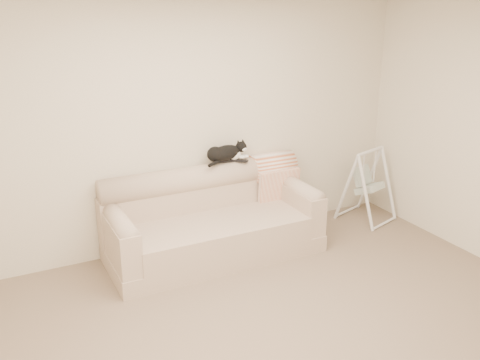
# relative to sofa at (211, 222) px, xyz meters

# --- Properties ---
(ground_plane) EXTENTS (5.00, 5.00, 0.00)m
(ground_plane) POSITION_rel_sofa_xyz_m (-0.05, -1.62, -0.35)
(ground_plane) COLOR #7A6957
(ground_plane) RESTS_ON ground
(room_shell) EXTENTS (5.04, 4.04, 2.60)m
(room_shell) POSITION_rel_sofa_xyz_m (-0.05, -1.62, 1.18)
(room_shell) COLOR beige
(room_shell) RESTS_ON ground
(sofa) EXTENTS (2.20, 0.93, 0.90)m
(sofa) POSITION_rel_sofa_xyz_m (0.00, 0.00, 0.00)
(sofa) COLOR tan
(sofa) RESTS_ON ground
(remote_a) EXTENTS (0.18, 0.07, 0.03)m
(remote_a) POSITION_rel_sofa_xyz_m (0.28, 0.25, 0.56)
(remote_a) COLOR black
(remote_a) RESTS_ON sofa
(remote_b) EXTENTS (0.16, 0.15, 0.02)m
(remote_b) POSITION_rel_sofa_xyz_m (0.44, 0.20, 0.56)
(remote_b) COLOR black
(remote_b) RESTS_ON sofa
(tuxedo_cat) EXTENTS (0.54, 0.30, 0.22)m
(tuxedo_cat) POSITION_rel_sofa_xyz_m (0.29, 0.24, 0.65)
(tuxedo_cat) COLOR black
(tuxedo_cat) RESTS_ON sofa
(throw_blanket) EXTENTS (0.49, 0.38, 0.58)m
(throw_blanket) POSITION_rel_sofa_xyz_m (0.87, 0.23, 0.37)
(throw_blanket) COLOR #C86234
(throw_blanket) RESTS_ON sofa
(baby_swing) EXTENTS (0.68, 0.71, 0.88)m
(baby_swing) POSITION_rel_sofa_xyz_m (2.04, -0.01, 0.09)
(baby_swing) COLOR white
(baby_swing) RESTS_ON ground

